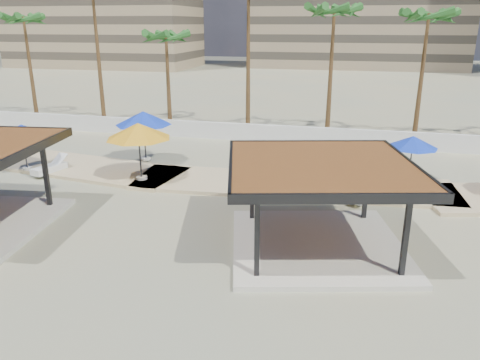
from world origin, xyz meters
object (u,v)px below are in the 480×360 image
object	(u,v)px
lounger_a	(50,168)
lounger_c	(387,191)
lounger_b	(365,193)
pavilion_central	(320,198)
umbrella_a	(22,131)

from	to	relation	value
lounger_a	lounger_c	xyz separation A→B (m)	(17.63, 0.62, -0.02)
lounger_b	lounger_c	xyz separation A→B (m)	(1.01, 0.62, -0.05)
pavilion_central	lounger_a	distance (m)	15.91
lounger_a	lounger_c	size ratio (longest dim) A/B	1.09
lounger_b	lounger_c	distance (m)	1.18
pavilion_central	lounger_c	xyz separation A→B (m)	(2.73, 5.94, -1.60)
umbrella_a	lounger_b	bearing A→B (deg)	-0.01
pavilion_central	lounger_a	xyz separation A→B (m)	(-14.91, 5.32, -1.58)
umbrella_a	lounger_b	distance (m)	18.17
lounger_b	lounger_c	size ratio (longest dim) A/B	1.25
lounger_c	pavilion_central	bearing A→B (deg)	138.49
lounger_b	umbrella_a	bearing A→B (deg)	116.20
lounger_a	lounger_b	bearing A→B (deg)	-75.72
umbrella_a	lounger_c	world-z (taller)	umbrella_a
umbrella_a	lounger_c	size ratio (longest dim) A/B	1.58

